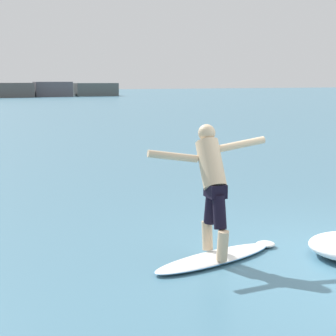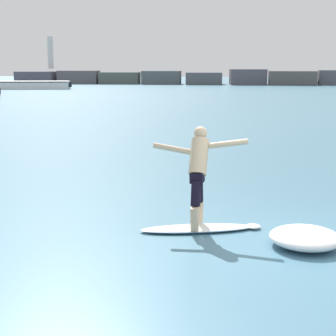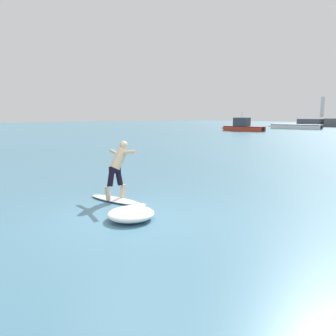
# 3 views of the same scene
# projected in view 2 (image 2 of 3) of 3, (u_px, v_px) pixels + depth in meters

# --- Properties ---
(ground_plane) EXTENTS (200.00, 200.00, 0.00)m
(ground_plane) POSITION_uv_depth(u_px,v_px,m) (294.00, 247.00, 8.09)
(ground_plane) COLOR #416F86
(rock_jetty_breakwater) EXTENTS (47.64, 4.83, 5.85)m
(rock_jetty_breakwater) POSITION_uv_depth(u_px,v_px,m) (209.00, 77.00, 68.97)
(rock_jetty_breakwater) COLOR #4F4B59
(rock_jetty_breakwater) RESTS_ON ground
(surfboard) EXTENTS (1.96, 0.90, 0.21)m
(surfboard) POSITION_uv_depth(u_px,v_px,m) (199.00, 228.00, 8.86)
(surfboard) COLOR white
(surfboard) RESTS_ON ground
(surfer) EXTENTS (1.52, 0.73, 1.55)m
(surfer) POSITION_uv_depth(u_px,v_px,m) (198.00, 168.00, 8.78)
(surfer) COLOR #CDAF89
(surfer) RESTS_ON surfboard
(small_boat_offshore) EXTENTS (9.11, 3.60, 0.80)m
(small_boat_offshore) POSITION_uv_depth(u_px,v_px,m) (28.00, 85.00, 56.54)
(small_boat_offshore) COLOR white
(small_boat_offshore) RESTS_ON ground
(wave_foam_at_tail) EXTENTS (1.30, 1.33, 0.27)m
(wave_foam_at_tail) POSITION_uv_depth(u_px,v_px,m) (305.00, 238.00, 8.08)
(wave_foam_at_tail) COLOR white
(wave_foam_at_tail) RESTS_ON ground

